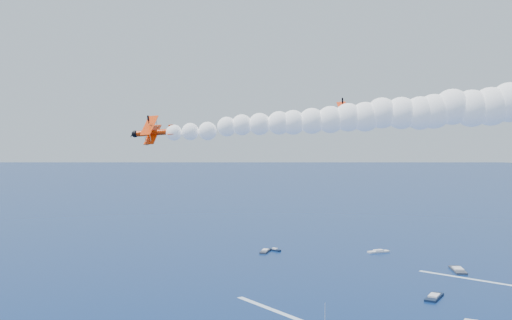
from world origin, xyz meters
The scene contains 5 objects.
biplane_lead centered at (6.54, 34.59, 58.78)m, with size 6.82×7.65×4.61m, color #F23005, non-canonical shape.
biplane_trail centered at (-14.14, 8.53, 55.72)m, with size 6.61×7.41×4.46m, color red, non-canonical shape.
smoke_trail_trail centered at (12.99, 22.00, 58.03)m, with size 55.11×30.50×10.83m, color white, non-canonical shape.
spectator_boats centered at (-0.32, 122.80, 0.35)m, with size 195.93×177.20×0.70m.
boat_wakes centered at (-13.96, 115.66, 0.03)m, with size 80.50×117.50×0.04m.
Camera 1 is at (44.83, -64.03, 56.45)m, focal length 42.84 mm.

